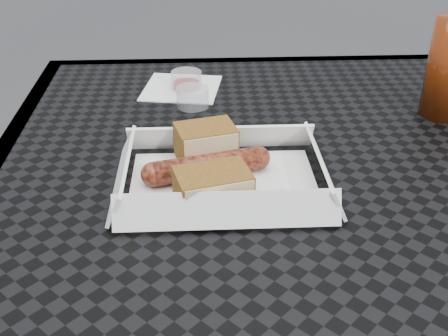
% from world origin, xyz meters
% --- Properties ---
extents(patio_table, '(0.80, 0.80, 0.74)m').
position_xyz_m(patio_table, '(0.00, 0.00, 0.67)').
color(patio_table, black).
rests_on(patio_table, ground).
extents(food_tray, '(0.22, 0.15, 0.00)m').
position_xyz_m(food_tray, '(-0.10, -0.05, 0.75)').
color(food_tray, white).
rests_on(food_tray, patio_table).
extents(bratwurst, '(0.16, 0.06, 0.03)m').
position_xyz_m(bratwurst, '(-0.12, -0.04, 0.76)').
color(bratwurst, maroon).
rests_on(bratwurst, food_tray).
extents(bread_near, '(0.08, 0.07, 0.05)m').
position_xyz_m(bread_near, '(-0.12, 0.01, 0.77)').
color(bread_near, brown).
rests_on(bread_near, food_tray).
extents(bread_far, '(0.09, 0.07, 0.04)m').
position_xyz_m(bread_far, '(-0.11, -0.09, 0.77)').
color(bread_far, brown).
rests_on(bread_far, food_tray).
extents(veg_garnish, '(0.03, 0.03, 0.00)m').
position_xyz_m(veg_garnish, '(-0.03, -0.10, 0.75)').
color(veg_garnish, red).
rests_on(veg_garnish, food_tray).
extents(napkin, '(0.14, 0.14, 0.00)m').
position_xyz_m(napkin, '(-0.15, 0.25, 0.75)').
color(napkin, white).
rests_on(napkin, patio_table).
extents(condiment_cup_sauce, '(0.05, 0.05, 0.03)m').
position_xyz_m(condiment_cup_sauce, '(-0.14, 0.25, 0.76)').
color(condiment_cup_sauce, '#96130A').
rests_on(condiment_cup_sauce, patio_table).
extents(condiment_cup_empty, '(0.05, 0.05, 0.03)m').
position_xyz_m(condiment_cup_empty, '(-0.13, 0.18, 0.76)').
color(condiment_cup_empty, silver).
rests_on(condiment_cup_empty, patio_table).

